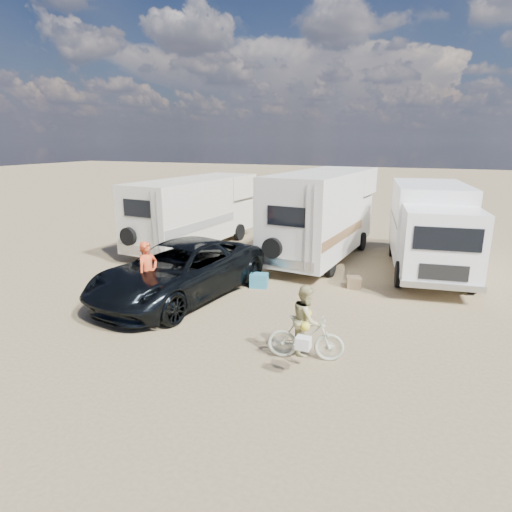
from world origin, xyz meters
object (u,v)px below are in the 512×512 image
at_px(bike_woman, 306,338).
at_px(rv_left, 195,214).
at_px(bike_man, 150,292).
at_px(crate, 354,282).
at_px(dark_suv, 180,270).
at_px(rider_woman, 306,327).
at_px(cooler, 259,280).
at_px(rv_main, 322,216).
at_px(box_truck, 431,230).
at_px(rider_man, 149,279).

bearing_deg(bike_woman, rv_left, 30.65).
distance_m(rv_left, bike_man, 7.24).
height_order(bike_man, crate, bike_man).
distance_m(dark_suv, rider_woman, 5.08).
relative_size(bike_man, crate, 4.51).
relative_size(rv_left, cooler, 12.55).
bearing_deg(rv_main, dark_suv, -110.21).
height_order(box_truck, rider_woman, box_truck).
height_order(rv_main, rider_man, rv_main).
xyz_separation_m(dark_suv, bike_woman, (4.55, -2.26, -0.34)).
distance_m(rv_left, box_truck, 9.54).
height_order(rv_left, crate, rv_left).
bearing_deg(rider_woman, box_truck, -28.52).
bearing_deg(bike_man, rv_left, 32.49).
xyz_separation_m(bike_woman, rider_man, (-4.81, 1.10, 0.39)).
distance_m(rv_left, dark_suv, 6.24).
distance_m(rv_main, crate, 3.87).
distance_m(box_truck, cooler, 6.38).
relative_size(rv_main, crate, 16.17).
bearing_deg(rv_left, bike_man, -65.15).
xyz_separation_m(rv_left, bike_man, (2.46, -6.74, -0.99)).
bearing_deg(rv_left, bike_woman, -42.34).
relative_size(rider_man, rider_woman, 1.18).
bearing_deg(cooler, dark_suv, -149.82).
distance_m(bike_woman, crate, 5.12).
distance_m(bike_woman, rider_man, 4.95).
relative_size(bike_woman, rider_woman, 1.10).
bearing_deg(crate, bike_woman, -91.71).
height_order(box_truck, cooler, box_truck).
distance_m(bike_woman, rider_woman, 0.25).
distance_m(bike_man, cooler, 3.59).
bearing_deg(rv_left, cooler, -35.32).
relative_size(box_truck, bike_woman, 3.94).
bearing_deg(rv_main, bike_man, -108.21).
xyz_separation_m(dark_suv, rider_woman, (4.55, -2.26, -0.08)).
bearing_deg(cooler, bike_man, -138.93).
bearing_deg(box_truck, rider_woman, -114.23).
height_order(dark_suv, bike_man, dark_suv).
bearing_deg(crate, dark_suv, -148.78).
height_order(rv_main, box_truck, rv_main).
distance_m(rv_left, bike_woman, 10.74).
distance_m(box_truck, bike_man, 9.78).
relative_size(rv_left, rider_woman, 4.68).
bearing_deg(dark_suv, rv_main, 73.16).
relative_size(bike_woman, rider_man, 0.93).
bearing_deg(bike_man, rv_main, -11.43).
bearing_deg(rider_man, cooler, -24.06).
bearing_deg(box_truck, rv_main, 166.58).
xyz_separation_m(dark_suv, bike_man, (-0.27, -1.16, -0.32)).
distance_m(rv_main, rv_left, 5.59).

